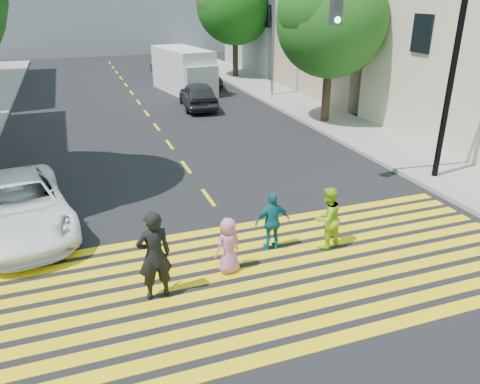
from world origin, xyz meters
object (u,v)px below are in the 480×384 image
pedestrian_woman (327,218)px  white_sedan (19,206)px  pedestrian_extra (273,222)px  tree_right_near (333,14)px  dark_car_parked (206,78)px  pedestrian_man (154,255)px  silver_car (166,65)px  pedestrian_child (228,246)px  white_van (185,72)px  dark_car_near (198,95)px  traffic_signal (422,54)px  tree_right_far (236,0)px

pedestrian_woman → white_sedan: bearing=-42.1°
pedestrian_woman → pedestrian_extra: bearing=-31.1°
tree_right_near → dark_car_parked: 12.41m
pedestrian_man → silver_car: bearing=-107.8°
pedestrian_child → silver_car: (4.49, 29.57, -0.07)m
tree_right_near → silver_car: tree_right_near is taller
white_van → pedestrian_child: bearing=-110.8°
silver_car → dark_car_near: bearing=79.9°
pedestrian_man → dark_car_near: pedestrian_man is taller
pedestrian_woman → dark_car_near: pedestrian_woman is taller
white_sedan → traffic_signal: size_ratio=0.80×
tree_right_far → dark_car_near: (-5.42, -9.00, -4.74)m
pedestrian_extra → traffic_signal: (6.03, 2.63, 3.51)m
pedestrian_woman → silver_car: bearing=-109.6°
pedestrian_man → tree_right_near: bearing=-138.4°
pedestrian_man → pedestrian_woman: 4.51m
tree_right_far → pedestrian_woman: 26.49m
pedestrian_extra → silver_car: bearing=-92.5°
pedestrian_child → white_sedan: size_ratio=0.26×
tree_right_near → silver_car: size_ratio=1.77×
dark_car_parked → white_van: white_van is taller
tree_right_near → tree_right_far: tree_right_far is taller
silver_car → traffic_signal: traffic_signal is taller
pedestrian_man → white_sedan: bearing=-61.5°
pedestrian_child → dark_car_near: bearing=-121.5°
tree_right_near → pedestrian_child: 14.97m
traffic_signal → tree_right_far: bearing=91.1°
dark_car_near → tree_right_far: bearing=-115.1°
pedestrian_man → traffic_signal: (9.15, 3.64, 3.28)m
dark_car_parked → silver_car: bearing=103.4°
pedestrian_child → traffic_signal: (7.39, 3.24, 3.60)m
pedestrian_woman → white_sedan: (-7.38, 3.58, -0.08)m
white_sedan → silver_car: 27.32m
pedestrian_man → pedestrian_extra: bearing=-168.0°
pedestrian_man → dark_car_near: (5.47, 16.94, -0.26)m
pedestrian_man → silver_car: (6.24, 29.98, -0.39)m
white_van → white_sedan: bearing=-126.7°
traffic_signal → silver_car: bearing=101.9°
pedestrian_woman → white_sedan: size_ratio=0.31×
dark_car_parked → white_van: size_ratio=0.65×
white_sedan → traffic_signal: 12.59m
pedestrian_extra → white_van: white_van is taller
pedestrian_woman → dark_car_near: (1.01, 16.28, -0.07)m
pedestrian_man → white_sedan: 5.16m
tree_right_near → pedestrian_extra: (-7.49, -10.62, -4.32)m
white_sedan → white_van: size_ratio=0.87×
pedestrian_extra → white_sedan: pedestrian_extra is taller
pedestrian_woman → white_sedan: 8.20m
pedestrian_man → dark_car_near: bearing=-113.9°
pedestrian_woman → pedestrian_child: size_ratio=1.20×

